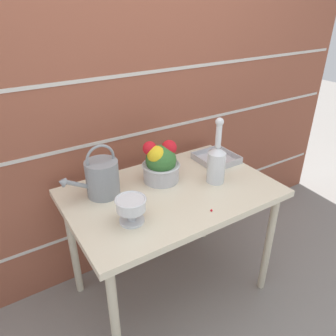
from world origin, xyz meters
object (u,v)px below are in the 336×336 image
Objects in this scene: crystal_pedestal_bowl at (131,207)px; glass_decanter at (217,161)px; watering_can at (102,177)px; wire_tray at (216,159)px; flower_planter at (161,163)px.

crystal_pedestal_bowl is 0.39× the size of glass_decanter.
watering_can is 0.84× the size of glass_decanter.
watering_can is at bearing 94.21° from crystal_pedestal_bowl.
wire_tray is (0.76, -0.01, -0.09)m from watering_can.
glass_decanter is at bearing 8.15° from crystal_pedestal_bowl.
glass_decanter reaches higher than watering_can.
flower_planter is 0.44m from wire_tray.
flower_planter is 0.31m from glass_decanter.
watering_can is at bearing 160.37° from glass_decanter.
watering_can is at bearing 179.12° from wire_tray.
crystal_pedestal_bowl reaches higher than wire_tray.
wire_tray is at bearing -0.88° from watering_can.
flower_planter reaches higher than wire_tray.
watering_can is 0.77m from wire_tray.
crystal_pedestal_bowl is at bearing -159.32° from wire_tray.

